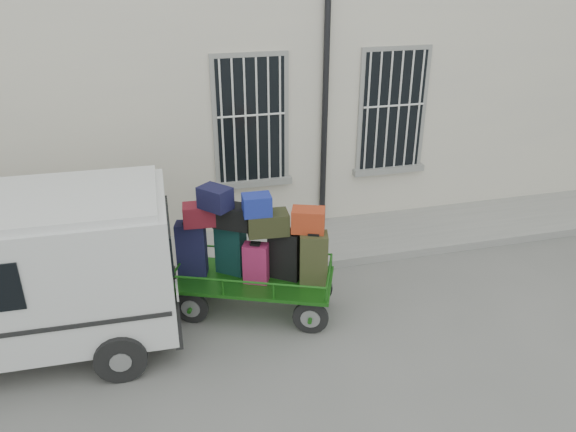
# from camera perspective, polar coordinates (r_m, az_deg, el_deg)

# --- Properties ---
(ground) EXTENTS (80.00, 80.00, 0.00)m
(ground) POSITION_cam_1_polar(r_m,az_deg,el_deg) (8.50, 3.31, -10.44)
(ground) COLOR slate
(ground) RESTS_ON ground
(building) EXTENTS (24.00, 5.15, 6.00)m
(building) POSITION_cam_1_polar(r_m,az_deg,el_deg) (12.40, -4.34, 16.14)
(building) COLOR beige
(building) RESTS_ON ground
(sidewalk) EXTENTS (24.00, 1.70, 0.15)m
(sidewalk) POSITION_cam_1_polar(r_m,az_deg,el_deg) (10.26, -0.40, -3.14)
(sidewalk) COLOR gray
(sidewalk) RESTS_ON ground
(luggage_cart) EXTENTS (2.67, 1.83, 2.03)m
(luggage_cart) POSITION_cam_1_polar(r_m,az_deg,el_deg) (8.15, -3.54, -3.58)
(luggage_cart) COLOR black
(luggage_cart) RESTS_ON ground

